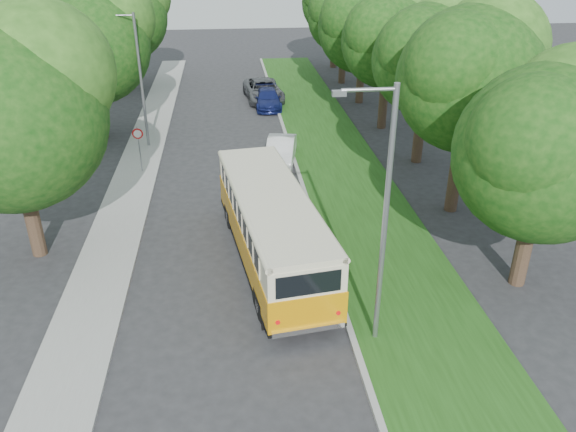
{
  "coord_description": "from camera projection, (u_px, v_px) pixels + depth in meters",
  "views": [
    {
      "loc": [
        0.1,
        -15.93,
        11.35
      ],
      "look_at": [
        2.22,
        3.26,
        1.5
      ],
      "focal_mm": 35.0,
      "sensor_mm": 36.0,
      "label": 1
    }
  ],
  "objects": [
    {
      "name": "ground",
      "position": [
        234.0,
        301.0,
        19.25
      ],
      "size": [
        120.0,
        120.0,
        0.0
      ],
      "primitive_type": "plane",
      "color": "#28282B",
      "rests_on": "ground"
    },
    {
      "name": "lamppost_near",
      "position": [
        382.0,
        214.0,
        15.47
      ],
      "size": [
        1.71,
        0.16,
        8.0
      ],
      "color": "gray",
      "rests_on": "ground"
    },
    {
      "name": "treeline",
      "position": [
        276.0,
        34.0,
        32.8
      ],
      "size": [
        24.27,
        41.91,
        9.46
      ],
      "color": "#332319",
      "rests_on": "ground"
    },
    {
      "name": "warning_sign",
      "position": [
        139.0,
        142.0,
        28.64
      ],
      "size": [
        0.56,
        0.1,
        2.5
      ],
      "color": "gray",
      "rests_on": "ground"
    },
    {
      "name": "lamppost_far",
      "position": [
        139.0,
        77.0,
        31.09
      ],
      "size": [
        1.71,
        0.16,
        7.5
      ],
      "color": "gray",
      "rests_on": "ground"
    },
    {
      "name": "grass_verge",
      "position": [
        369.0,
        223.0,
        24.23
      ],
      "size": [
        4.5,
        70.0,
        0.13
      ],
      "primitive_type": "cube",
      "color": "#1D4412",
      "rests_on": "ground"
    },
    {
      "name": "car_white",
      "position": [
        281.0,
        151.0,
        30.38
      ],
      "size": [
        2.21,
        4.38,
        1.38
      ],
      "primitive_type": "imported",
      "rotation": [
        0.0,
        0.0,
        -0.19
      ],
      "color": "white",
      "rests_on": "ground"
    },
    {
      "name": "car_silver",
      "position": [
        256.0,
        183.0,
        26.38
      ],
      "size": [
        2.99,
        4.6,
        1.46
      ],
      "primitive_type": "imported",
      "rotation": [
        0.0,
        0.0,
        -0.32
      ],
      "color": "#BAB9BF",
      "rests_on": "ground"
    },
    {
      "name": "curb",
      "position": [
        315.0,
        226.0,
        24.0
      ],
      "size": [
        0.2,
        70.0,
        0.15
      ],
      "primitive_type": "cube",
      "color": "gray",
      "rests_on": "ground"
    },
    {
      "name": "sidewalk",
      "position": [
        115.0,
        237.0,
        23.18
      ],
      "size": [
        2.2,
        70.0,
        0.12
      ],
      "primitive_type": "cube",
      "color": "gray",
      "rests_on": "ground"
    },
    {
      "name": "car_blue",
      "position": [
        268.0,
        99.0,
        39.99
      ],
      "size": [
        1.83,
        4.41,
        1.28
      ],
      "primitive_type": "imported",
      "rotation": [
        0.0,
        0.0,
        -0.01
      ],
      "color": "navy",
      "rests_on": "ground"
    },
    {
      "name": "car_grey",
      "position": [
        263.0,
        90.0,
        41.62
      ],
      "size": [
        3.01,
        5.68,
        1.52
      ],
      "primitive_type": "imported",
      "rotation": [
        0.0,
        0.0,
        0.09
      ],
      "color": "#4E5155",
      "rests_on": "ground"
    },
    {
      "name": "vintage_bus",
      "position": [
        272.0,
        229.0,
        20.79
      ],
      "size": [
        3.91,
        10.24,
        2.97
      ],
      "primitive_type": null,
      "rotation": [
        0.0,
        0.0,
        0.14
      ],
      "color": "orange",
      "rests_on": "ground"
    }
  ]
}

